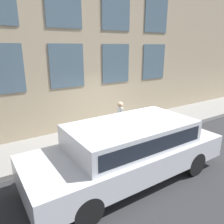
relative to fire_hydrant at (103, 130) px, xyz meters
name	(u,v)px	position (x,y,z in m)	size (l,w,h in m)	color
ground_plane	(124,146)	(-0.47, -0.59, -0.59)	(80.00, 80.00, 0.00)	#2D2D30
sidewalk	(108,134)	(0.63, -0.59, -0.51)	(2.21, 60.00, 0.16)	gray
fire_hydrant	(103,130)	(0.00, 0.00, 0.00)	(0.32, 0.43, 0.83)	#2D7260
person	(120,115)	(0.15, -0.84, 0.37)	(0.32, 0.21, 1.33)	navy
parked_truck_silver_near	(129,146)	(-2.05, 0.44, 0.31)	(2.09, 5.38, 1.55)	black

